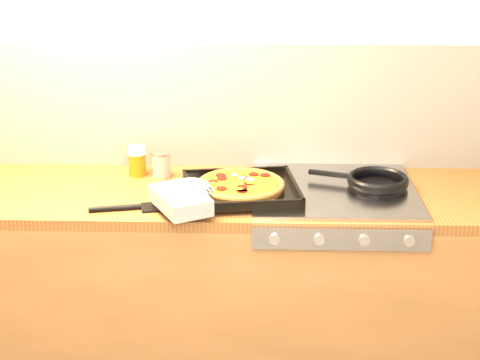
{
  "coord_description": "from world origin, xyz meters",
  "views": [
    {
      "loc": [
        0.18,
        -1.46,
        1.89
      ],
      "look_at": [
        0.1,
        1.08,
        0.95
      ],
      "focal_mm": 55.0,
      "sensor_mm": 36.0,
      "label": 1
    }
  ],
  "objects_px": {
    "pizza_on_tray": "(224,189)",
    "tomato_can": "(161,165)",
    "juice_glass": "(137,161)",
    "frying_pan": "(376,182)"
  },
  "relations": [
    {
      "from": "pizza_on_tray",
      "to": "tomato_can",
      "type": "distance_m",
      "value": 0.35
    },
    {
      "from": "pizza_on_tray",
      "to": "juice_glass",
      "type": "relative_size",
      "value": 4.67
    },
    {
      "from": "pizza_on_tray",
      "to": "juice_glass",
      "type": "xyz_separation_m",
      "value": [
        -0.36,
        0.26,
        0.02
      ]
    },
    {
      "from": "juice_glass",
      "to": "frying_pan",
      "type": "bearing_deg",
      "value": -8.77
    },
    {
      "from": "pizza_on_tray",
      "to": "tomato_can",
      "type": "relative_size",
      "value": 5.54
    },
    {
      "from": "frying_pan",
      "to": "juice_glass",
      "type": "height_order",
      "value": "juice_glass"
    },
    {
      "from": "pizza_on_tray",
      "to": "tomato_can",
      "type": "bearing_deg",
      "value": 136.89
    },
    {
      "from": "frying_pan",
      "to": "juice_glass",
      "type": "bearing_deg",
      "value": 171.23
    },
    {
      "from": "frying_pan",
      "to": "juice_glass",
      "type": "relative_size",
      "value": 3.37
    },
    {
      "from": "tomato_can",
      "to": "pizza_on_tray",
      "type": "bearing_deg",
      "value": -43.11
    }
  ]
}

